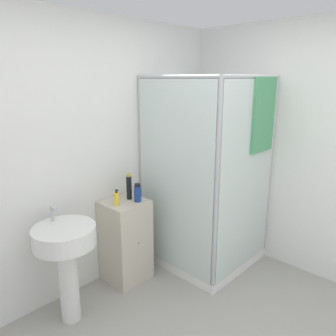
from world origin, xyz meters
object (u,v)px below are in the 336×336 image
Objects in this scene: sink at (66,251)px; shampoo_bottle_blue at (138,193)px; shampoo_bottle_tall_black at (129,187)px; soap_dispenser at (116,199)px.

sink is 5.53× the size of shampoo_bottle_blue.
sink is 0.83m from shampoo_bottle_blue.
shampoo_bottle_tall_black is at bearing 9.94° from sink.
soap_dispenser is 0.86× the size of shampoo_bottle_blue.
sink is at bearing -170.60° from soap_dispenser.
sink is 0.85m from shampoo_bottle_tall_black.
soap_dispenser is at bearing 9.40° from sink.
shampoo_bottle_blue is (0.01, -0.11, -0.04)m from shampoo_bottle_tall_black.
shampoo_bottle_blue is at bearing 1.70° from sink.
shampoo_bottle_tall_black is (0.18, 0.04, 0.06)m from soap_dispenser.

